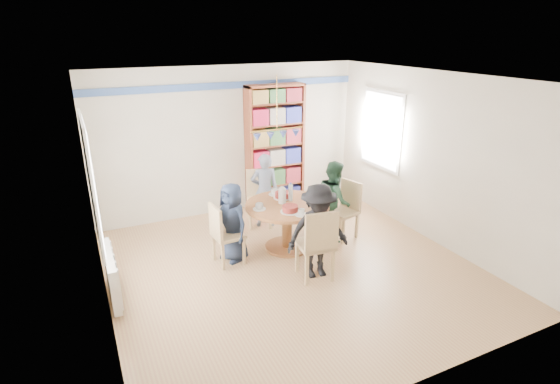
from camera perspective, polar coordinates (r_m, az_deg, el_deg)
ground at (r=6.47m, az=1.55°, el=-9.87°), size 5.00×5.00×0.00m
room_shell at (r=6.48m, az=-3.89°, el=5.93°), size 5.00×5.00×5.00m
radiator at (r=6.02m, az=-21.13°, el=-10.07°), size 0.12×1.00×0.60m
dining_table at (r=6.78m, az=0.94°, el=-3.12°), size 1.30×1.30×0.75m
chair_left at (r=6.40m, az=-7.45°, el=-5.19°), size 0.45×0.45×0.93m
chair_right at (r=7.28m, az=8.63°, el=-1.92°), size 0.52×0.52×0.95m
chair_far at (r=7.68m, az=-2.76°, el=-0.41°), size 0.55×0.55×0.98m
chair_near at (r=5.94m, az=4.94°, el=-6.52°), size 0.52×0.52×1.06m
person_left at (r=6.48m, az=-6.24°, el=-3.95°), size 0.56×0.68×1.21m
person_right at (r=7.17m, az=7.08°, el=-1.06°), size 0.69×0.77×1.32m
person_far at (r=7.55m, az=-2.03°, el=0.21°), size 0.55×0.44×1.31m
person_near at (r=6.01m, az=4.96°, el=-5.15°), size 0.94×0.63×1.36m
bookshelf at (r=8.32m, az=-0.68°, el=5.75°), size 1.12×0.34×2.35m
tableware at (r=6.69m, az=0.67°, el=-1.05°), size 1.12×1.12×0.30m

